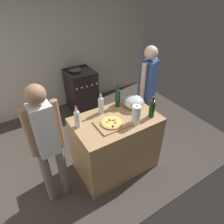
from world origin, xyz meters
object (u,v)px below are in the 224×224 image
(wine_bottle_amber, at_px, (101,104))
(stove, at_px, (81,90))
(wine_bottle_dark, at_px, (152,108))
(mixing_bowl, at_px, (134,102))
(person_in_stripes, at_px, (48,142))
(person_in_red, at_px, (147,90))
(wine_bottle_clear, at_px, (77,118))
(paper_towel_roll, at_px, (136,115))
(wine_bottle_green, at_px, (118,97))
(pizza, at_px, (112,122))

(wine_bottle_amber, relative_size, stove, 0.35)
(wine_bottle_amber, distance_m, wine_bottle_dark, 0.68)
(mixing_bowl, height_order, person_in_stripes, person_in_stripes)
(stove, bearing_deg, person_in_stripes, -123.09)
(person_in_red, bearing_deg, wine_bottle_clear, -171.27)
(paper_towel_roll, xyz_separation_m, person_in_stripes, (-1.09, 0.17, -0.07))
(wine_bottle_dark, bearing_deg, person_in_red, 55.42)
(mixing_bowl, relative_size, paper_towel_roll, 1.11)
(paper_towel_roll, height_order, wine_bottle_clear, wine_bottle_clear)
(wine_bottle_amber, xyz_separation_m, person_in_stripes, (-0.82, -0.26, -0.08))
(mixing_bowl, relative_size, wine_bottle_clear, 0.96)
(wine_bottle_green, height_order, wine_bottle_clear, wine_bottle_green)
(mixing_bowl, bearing_deg, paper_towel_roll, -123.15)
(wine_bottle_green, relative_size, stove, 0.38)
(wine_bottle_amber, bearing_deg, person_in_red, 5.41)
(wine_bottle_dark, bearing_deg, wine_bottle_clear, 160.97)
(mixing_bowl, distance_m, person_in_red, 0.47)
(pizza, xyz_separation_m, person_in_red, (0.90, 0.38, 0.03))
(person_in_stripes, bearing_deg, stove, 56.91)
(wine_bottle_dark, bearing_deg, paper_towel_roll, -179.21)
(pizza, relative_size, mixing_bowl, 0.98)
(paper_towel_roll, height_order, wine_bottle_dark, wine_bottle_dark)
(wine_bottle_green, xyz_separation_m, wine_bottle_clear, (-0.68, -0.14, -0.02))
(wine_bottle_dark, relative_size, stove, 0.33)
(paper_towel_roll, height_order, wine_bottle_green, wine_bottle_green)
(pizza, xyz_separation_m, wine_bottle_dark, (0.54, -0.13, 0.11))
(stove, relative_size, person_in_stripes, 0.55)
(person_in_stripes, bearing_deg, person_in_red, 11.45)
(paper_towel_roll, xyz_separation_m, stove, (0.10, 2.00, -0.59))
(wine_bottle_clear, xyz_separation_m, person_in_stripes, (-0.43, -0.15, -0.08))
(paper_towel_roll, relative_size, person_in_stripes, 0.16)
(paper_towel_roll, xyz_separation_m, wine_bottle_dark, (0.27, 0.00, 0.01))
(wine_bottle_green, distance_m, person_in_red, 0.61)
(paper_towel_roll, xyz_separation_m, wine_bottle_amber, (-0.26, 0.44, 0.01))
(wine_bottle_dark, bearing_deg, wine_bottle_green, 118.15)
(paper_towel_roll, bearing_deg, wine_bottle_dark, 0.79)
(mixing_bowl, relative_size, person_in_stripes, 0.17)
(stove, bearing_deg, wine_bottle_green, -93.04)
(paper_towel_roll, bearing_deg, person_in_stripes, 170.87)
(wine_bottle_green, distance_m, wine_bottle_clear, 0.70)
(wine_bottle_clear, distance_m, person_in_stripes, 0.46)
(wine_bottle_green, height_order, wine_bottle_dark, wine_bottle_green)
(wine_bottle_green, distance_m, wine_bottle_dark, 0.52)
(wine_bottle_clear, bearing_deg, mixing_bowl, -0.70)
(wine_bottle_clear, distance_m, stove, 1.94)
(person_in_stripes, distance_m, person_in_red, 1.75)
(pizza, xyz_separation_m, mixing_bowl, (0.48, 0.18, 0.06))
(wine_bottle_amber, relative_size, wine_bottle_dark, 1.04)
(wine_bottle_amber, height_order, wine_bottle_dark, wine_bottle_amber)
(wine_bottle_dark, bearing_deg, pizza, 166.22)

